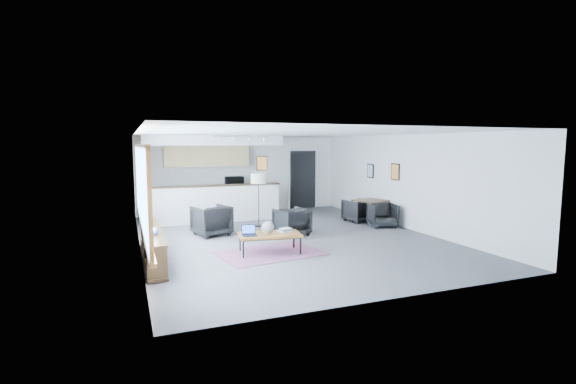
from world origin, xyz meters
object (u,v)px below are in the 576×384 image
object	(u,v)px
dining_chair_near	(382,216)
dining_chair_far	(358,211)
armchair_left	(211,219)
armchair_right	(292,220)
microwave	(234,180)
book_stack	(286,230)
ceramic_pot	(268,228)
coffee_table	(270,235)
floor_lamp	(259,180)
dining_table	(371,202)
laptop	(249,232)

from	to	relation	value
dining_chair_near	dining_chair_far	world-z (taller)	dining_chair_far
armchair_left	armchair_right	world-z (taller)	armchair_left
armchair_right	microwave	world-z (taller)	microwave
book_stack	armchair_right	xyz separation A→B (m)	(0.72, 1.45, -0.08)
ceramic_pot	coffee_table	bearing A→B (deg)	15.45
floor_lamp	dining_table	bearing A→B (deg)	-13.16
book_stack	coffee_table	bearing A→B (deg)	-173.32
dining_table	dining_chair_near	xyz separation A→B (m)	(0.00, -0.63, -0.32)
ceramic_pot	armchair_left	world-z (taller)	armchair_left
armchair_left	dining_chair_far	bearing A→B (deg)	167.70
dining_chair_near	dining_chair_far	size ratio (longest dim) A/B	0.99
armchair_right	microwave	size ratio (longest dim) A/B	1.35
armchair_left	dining_chair_near	world-z (taller)	armchair_left
armchair_right	dining_table	world-z (taller)	armchair_right
dining_chair_far	book_stack	bearing A→B (deg)	24.79
laptop	floor_lamp	size ratio (longest dim) A/B	0.21
dining_chair_near	armchair_right	bearing A→B (deg)	-163.66
floor_lamp	dining_chair_near	xyz separation A→B (m)	(3.23, -1.39, -1.00)
floor_lamp	microwave	size ratio (longest dim) A/B	2.62
coffee_table	floor_lamp	size ratio (longest dim) A/B	0.93
ceramic_pot	dining_table	distance (m)	4.54
book_stack	floor_lamp	size ratio (longest dim) A/B	0.21
laptop	armchair_right	xyz separation A→B (m)	(1.56, 1.49, -0.10)
armchair_right	floor_lamp	size ratio (longest dim) A/B	0.51
armchair_left	floor_lamp	world-z (taller)	floor_lamp
dining_chair_far	armchair_left	bearing A→B (deg)	-8.30
coffee_table	dining_chair_near	bearing A→B (deg)	30.40
microwave	dining_chair_far	bearing A→B (deg)	-43.79
floor_lamp	dining_chair_near	distance (m)	3.66
laptop	dining_chair_far	xyz separation A→B (m)	(4.15, 2.54, -0.17)
laptop	dining_chair_far	bearing A→B (deg)	35.62
armchair_right	dining_chair_far	xyz separation A→B (m)	(2.58, 1.06, -0.07)
armchair_left	armchair_right	size ratio (longest dim) A/B	1.10
coffee_table	dining_chair_near	size ratio (longest dim) A/B	2.22
floor_lamp	microwave	distance (m)	2.48
coffee_table	dining_table	xyz separation A→B (m)	(3.91, 2.20, 0.24)
dining_chair_near	laptop	bearing A→B (deg)	-145.50
armchair_left	dining_chair_near	bearing A→B (deg)	155.68
armchair_right	floor_lamp	bearing A→B (deg)	-86.48
laptop	book_stack	distance (m)	0.84
armchair_left	microwave	xyz separation A→B (m)	(1.41, 3.20, 0.70)
laptop	armchair_left	bearing A→B (deg)	103.44
coffee_table	armchair_right	distance (m)	1.86
dining_chair_far	dining_chair_near	bearing A→B (deg)	90.21
floor_lamp	dining_chair_far	world-z (taller)	floor_lamp
ceramic_pot	dining_table	size ratio (longest dim) A/B	0.27
dining_table	microwave	bearing A→B (deg)	135.83
dining_table	dining_chair_near	bearing A→B (deg)	-90.00
dining_table	laptop	bearing A→B (deg)	-153.32
ceramic_pot	dining_table	world-z (taller)	ceramic_pot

